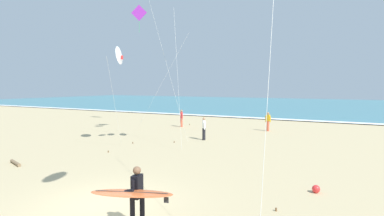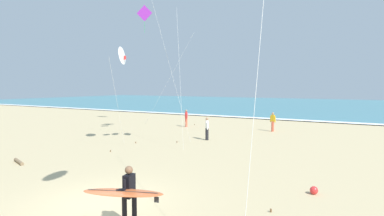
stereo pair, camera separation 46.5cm
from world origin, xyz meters
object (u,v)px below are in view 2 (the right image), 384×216
(driftwood_log, at_px, (19,162))
(kite_diamond_violet_high, at_px, (146,16))
(bystander_red_top, at_px, (186,118))
(beach_ball, at_px, (314,190))
(bystander_white_top, at_px, (207,129))
(bystander_yellow_top, at_px, (273,122))
(surfer_lead, at_px, (126,193))
(kite_delta_ivory_mid, at_px, (123,56))

(driftwood_log, bearing_deg, kite_diamond_violet_high, 105.58)
(kite_diamond_violet_high, height_order, bystander_red_top, kite_diamond_violet_high)
(bystander_red_top, bearing_deg, beach_ball, -44.87)
(bystander_white_top, height_order, bystander_yellow_top, same)
(bystander_red_top, relative_size, driftwood_log, 1.26)
(bystander_white_top, relative_size, bystander_yellow_top, 1.00)
(kite_diamond_violet_high, xyz_separation_m, beach_ball, (17.52, -12.80, -10.34))
(surfer_lead, relative_size, kite_delta_ivory_mid, 0.37)
(surfer_lead, bearing_deg, beach_ball, 55.78)
(kite_delta_ivory_mid, relative_size, driftwood_log, 4.94)
(bystander_white_top, height_order, beach_ball, bystander_white_top)
(bystander_red_top, distance_m, beach_ball, 18.50)
(bystander_yellow_top, xyz_separation_m, beach_ball, (5.40, -14.18, -0.67))
(kite_delta_ivory_mid, distance_m, beach_ball, 13.68)
(bystander_red_top, xyz_separation_m, bystander_yellow_top, (7.70, 1.14, 0.00))
(beach_ball, bearing_deg, surfer_lead, -124.22)
(kite_delta_ivory_mid, xyz_separation_m, beach_ball, (12.01, -3.55, -5.52))
(bystander_yellow_top, height_order, beach_ball, bystander_yellow_top)
(beach_ball, bearing_deg, kite_diamond_violet_high, 143.84)
(kite_diamond_violet_high, distance_m, bystander_white_top, 14.32)
(bystander_white_top, xyz_separation_m, bystander_yellow_top, (2.82, 6.40, 0.00))
(surfer_lead, xyz_separation_m, beach_ball, (3.71, 5.46, -0.91))
(surfer_lead, bearing_deg, kite_diamond_violet_high, 127.08)
(surfer_lead, height_order, bystander_white_top, surfer_lead)
(kite_delta_ivory_mid, xyz_separation_m, kite_diamond_violet_high, (-5.51, 9.25, 4.82))
(kite_delta_ivory_mid, relative_size, bystander_yellow_top, 3.93)
(bystander_yellow_top, relative_size, driftwood_log, 1.26)
(bystander_red_top, distance_m, bystander_yellow_top, 7.78)
(bystander_yellow_top, bearing_deg, beach_ball, -69.14)
(bystander_red_top, height_order, driftwood_log, bystander_red_top)
(kite_diamond_violet_high, distance_m, bystander_red_top, 10.63)
(bystander_white_top, distance_m, bystander_red_top, 7.17)
(kite_delta_ivory_mid, relative_size, bystander_red_top, 3.93)
(bystander_red_top, bearing_deg, bystander_white_top, -47.19)
(surfer_lead, distance_m, driftwood_log, 9.97)
(kite_diamond_violet_high, distance_m, beach_ball, 24.03)
(surfer_lead, distance_m, bystander_yellow_top, 19.71)
(kite_delta_ivory_mid, xyz_separation_m, bystander_yellow_top, (6.60, 10.63, -4.85))
(surfer_lead, distance_m, beach_ball, 6.67)
(surfer_lead, height_order, kite_diamond_violet_high, kite_diamond_violet_high)
(kite_diamond_violet_high, distance_m, bystander_yellow_top, 15.56)
(kite_delta_ivory_mid, relative_size, beach_ball, 22.34)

